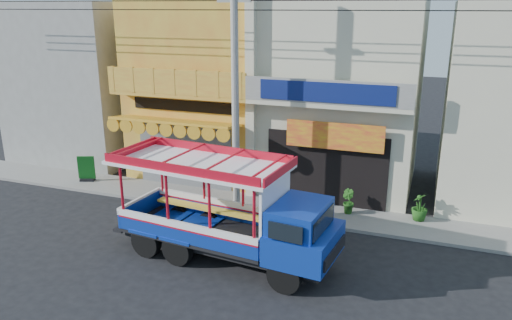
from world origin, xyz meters
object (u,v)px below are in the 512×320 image
(songthaew_truck, at_px, (240,215))
(green_sign, at_px, (87,171))
(utility_pole, at_px, (239,78))
(potted_plant_b, at_px, (348,201))
(potted_plant_c, at_px, (420,207))

(songthaew_truck, height_order, green_sign, songthaew_truck)
(utility_pole, distance_m, potted_plant_b, 5.98)
(utility_pole, bearing_deg, songthaew_truck, -68.32)
(green_sign, relative_size, potted_plant_b, 1.24)
(potted_plant_b, xyz_separation_m, potted_plant_c, (2.51, 0.22, 0.07))
(songthaew_truck, distance_m, potted_plant_c, 6.97)
(green_sign, height_order, potted_plant_b, green_sign)
(utility_pole, distance_m, green_sign, 8.72)
(potted_plant_b, bearing_deg, potted_plant_c, -128.95)
(songthaew_truck, height_order, potted_plant_b, songthaew_truck)
(utility_pole, bearing_deg, potted_plant_b, 15.62)
(songthaew_truck, xyz_separation_m, green_sign, (-8.88, 4.25, -0.98))
(utility_pole, bearing_deg, green_sign, 174.66)
(potted_plant_b, height_order, potted_plant_c, potted_plant_c)
(utility_pole, xyz_separation_m, potted_plant_c, (6.34, 1.29, -4.40))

